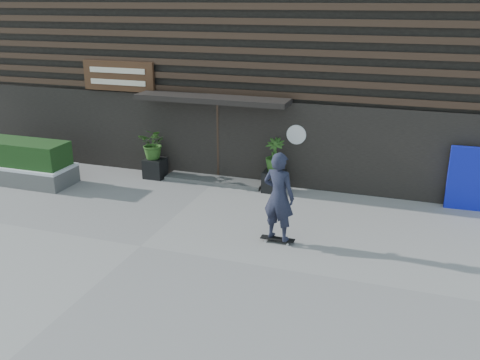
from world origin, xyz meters
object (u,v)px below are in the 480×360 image
(planter_pot_left, at_px, (155,168))
(planter_pot_right, at_px, (274,181))
(skateboarder, at_px, (279,197))
(raised_bed, at_px, (19,173))

(planter_pot_left, bearing_deg, planter_pot_right, 0.00)
(planter_pot_left, distance_m, skateboarder, 5.80)
(raised_bed, distance_m, skateboarder, 8.69)
(planter_pot_right, bearing_deg, raised_bed, -167.63)
(planter_pot_right, bearing_deg, skateboarder, -73.29)
(planter_pot_left, xyz_separation_m, planter_pot_right, (3.80, 0.00, 0.00))
(planter_pot_right, distance_m, raised_bed, 7.73)
(planter_pot_right, xyz_separation_m, raised_bed, (-7.55, -1.66, -0.05))
(planter_pot_left, height_order, raised_bed, planter_pot_left)
(raised_bed, relative_size, skateboarder, 1.64)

